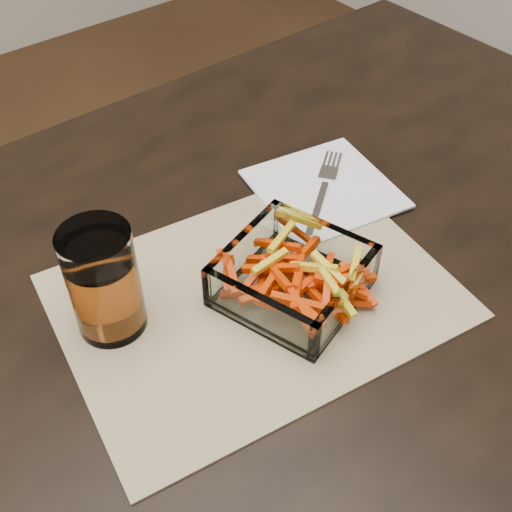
# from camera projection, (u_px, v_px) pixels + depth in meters

# --- Properties ---
(dining_table) EXTENTS (1.60, 0.90, 0.75)m
(dining_table) POSITION_uv_depth(u_px,v_px,m) (206.00, 344.00, 0.82)
(dining_table) COLOR black
(dining_table) RESTS_ON ground
(placemat) EXTENTS (0.50, 0.40, 0.00)m
(placemat) POSITION_uv_depth(u_px,v_px,m) (256.00, 296.00, 0.76)
(placemat) COLOR tan
(placemat) RESTS_ON dining_table
(glass_bowl) EXTENTS (0.19, 0.19, 0.06)m
(glass_bowl) POSITION_uv_depth(u_px,v_px,m) (293.00, 279.00, 0.75)
(glass_bowl) COLOR white
(glass_bowl) RESTS_ON placemat
(tumbler) EXTENTS (0.08, 0.08, 0.14)m
(tumbler) POSITION_uv_depth(u_px,v_px,m) (104.00, 285.00, 0.69)
(tumbler) COLOR white
(tumbler) RESTS_ON placemat
(napkin) EXTENTS (0.21, 0.21, 0.00)m
(napkin) POSITION_uv_depth(u_px,v_px,m) (324.00, 188.00, 0.90)
(napkin) COLOR white
(napkin) RESTS_ON placemat
(fork) EXTENTS (0.16, 0.12, 0.00)m
(fork) POSITION_uv_depth(u_px,v_px,m) (324.00, 187.00, 0.90)
(fork) COLOR silver
(fork) RESTS_ON napkin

